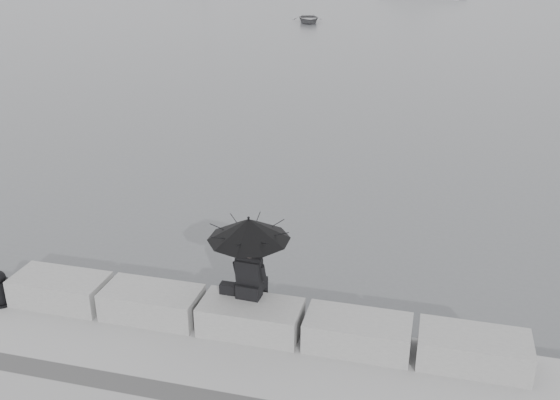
# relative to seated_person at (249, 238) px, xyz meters

# --- Properties ---
(ground) EXTENTS (360.00, 360.00, 0.00)m
(ground) POSITION_rel_seated_person_xyz_m (0.08, 0.20, -2.03)
(ground) COLOR #4B4E51
(ground) RESTS_ON ground
(stone_block_far_left) EXTENTS (1.60, 0.80, 0.50)m
(stone_block_far_left) POSITION_rel_seated_person_xyz_m (-3.32, -0.25, -1.28)
(stone_block_far_left) COLOR gray
(stone_block_far_left) RESTS_ON promenade
(stone_block_left) EXTENTS (1.60, 0.80, 0.50)m
(stone_block_left) POSITION_rel_seated_person_xyz_m (-1.62, -0.25, -1.28)
(stone_block_left) COLOR gray
(stone_block_left) RESTS_ON promenade
(stone_block_centre) EXTENTS (1.60, 0.80, 0.50)m
(stone_block_centre) POSITION_rel_seated_person_xyz_m (0.08, -0.25, -1.28)
(stone_block_centre) COLOR gray
(stone_block_centre) RESTS_ON promenade
(stone_block_right) EXTENTS (1.60, 0.80, 0.50)m
(stone_block_right) POSITION_rel_seated_person_xyz_m (1.78, -0.25, -1.28)
(stone_block_right) COLOR gray
(stone_block_right) RESTS_ON promenade
(stone_block_far_right) EXTENTS (1.60, 0.80, 0.50)m
(stone_block_far_right) POSITION_rel_seated_person_xyz_m (3.48, -0.25, -1.28)
(stone_block_far_right) COLOR gray
(stone_block_far_right) RESTS_ON promenade
(seated_person) EXTENTS (1.30, 1.30, 1.39)m
(seated_person) POSITION_rel_seated_person_xyz_m (0.00, 0.00, 0.00)
(seated_person) COLOR black
(seated_person) RESTS_ON stone_block_centre
(bag) EXTENTS (0.27, 0.16, 0.17)m
(bag) POSITION_rel_seated_person_xyz_m (-0.35, -0.02, -0.95)
(bag) COLOR black
(bag) RESTS_ON stone_block_centre
(mooring_bollard) EXTENTS (0.40, 0.40, 0.63)m
(mooring_bollard) POSITION_rel_seated_person_xyz_m (-4.30, -0.54, -1.27)
(mooring_bollard) COLOR black
(mooring_bollard) RESTS_ON promenade
(dinghy) EXTENTS (3.80, 2.43, 0.60)m
(dinghy) POSITION_rel_seated_person_xyz_m (-8.15, 42.65, -1.73)
(dinghy) COLOR gray
(dinghy) RESTS_ON ground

